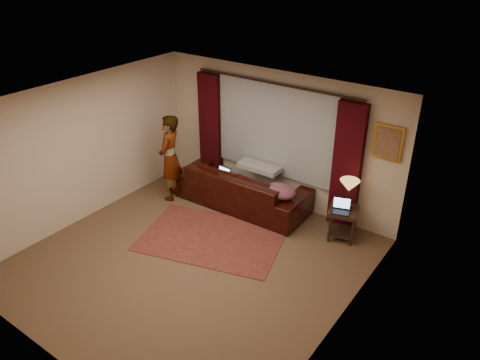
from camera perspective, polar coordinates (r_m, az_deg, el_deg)
name	(u,v)px	position (r m, az deg, el deg)	size (l,w,h in m)	color
floor	(192,261)	(7.76, -5.88, -9.76)	(5.00, 5.00, 0.01)	brown
ceiling	(183,108)	(6.52, -6.98, 8.75)	(5.00, 5.00, 0.02)	silver
wall_back	(276,138)	(8.86, 4.42, 5.07)	(5.00, 0.02, 2.60)	beige
wall_front	(39,279)	(5.77, -23.34, -10.99)	(5.00, 0.02, 2.60)	beige
wall_left	(82,151)	(8.77, -18.72, 3.40)	(0.02, 5.00, 2.60)	beige
wall_right	(342,249)	(5.90, 12.31, -8.17)	(0.02, 5.00, 2.60)	beige
sheer_curtain	(275,129)	(8.73, 4.26, 6.16)	(2.50, 0.05, 1.80)	#9D9DA5
drape_left	(211,129)	(9.62, -3.60, 6.22)	(0.50, 0.14, 2.30)	#310409
drape_right	(347,167)	(8.21, 12.90, 1.59)	(0.50, 0.14, 2.30)	#310409
curtain_rod	(275,84)	(8.41, 4.28, 11.64)	(0.04, 0.04, 3.40)	#2F2011
picture_frame	(388,143)	(7.86, 17.55, 4.37)	(0.50, 0.04, 0.60)	#B48831
sofa	(242,181)	(8.95, 0.28, -0.07)	(2.62, 1.13, 1.06)	black
throw_blanket	(260,154)	(8.79, 2.40, 3.21)	(0.83, 0.33, 0.10)	#A09F9A
clothing_pile	(280,192)	(8.34, 4.93, -1.42)	(0.58, 0.44, 0.24)	brown
laptop_sofa	(221,174)	(8.95, -2.37, 0.70)	(0.30, 0.33, 0.22)	black
area_rug	(212,238)	(8.24, -3.48, -7.06)	(2.41, 1.60, 0.01)	brown
end_table	(342,224)	(8.28, 12.37, -5.21)	(0.50, 0.50, 0.57)	black
tiffany_lamp	(348,194)	(8.05, 13.07, -1.71)	(0.33, 0.33, 0.53)	olive
laptop_table	(341,206)	(7.98, 12.25, -3.17)	(0.31, 0.34, 0.23)	black
person	(170,158)	(9.17, -8.51, 2.69)	(0.51, 0.51, 1.73)	#A09F9A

